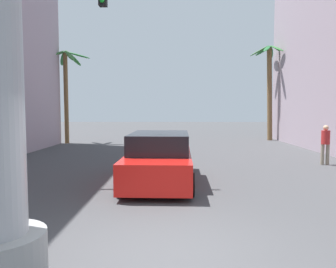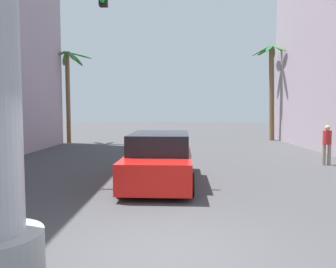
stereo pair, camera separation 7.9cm
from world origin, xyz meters
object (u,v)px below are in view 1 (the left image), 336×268
(palm_tree_far_right, at_px, (269,81))
(pedestrian_mid_right, at_px, (325,142))
(palm_tree_far_left, at_px, (66,79))
(traffic_light_mast, at_px, (4,39))
(car_lead, at_px, (160,159))

(palm_tree_far_right, distance_m, pedestrian_mid_right, 11.66)
(palm_tree_far_left, bearing_deg, pedestrian_mid_right, -32.17)
(traffic_light_mast, bearing_deg, palm_tree_far_right, 49.70)
(car_lead, xyz_separation_m, pedestrian_mid_right, (6.73, 3.37, 0.23))
(car_lead, bearing_deg, palm_tree_far_left, 119.92)
(pedestrian_mid_right, bearing_deg, car_lead, -153.36)
(car_lead, distance_m, pedestrian_mid_right, 7.53)
(palm_tree_far_left, relative_size, pedestrian_mid_right, 3.80)
(palm_tree_far_right, height_order, pedestrian_mid_right, palm_tree_far_right)
(traffic_light_mast, bearing_deg, palm_tree_far_left, 99.88)
(car_lead, bearing_deg, traffic_light_mast, -179.22)
(palm_tree_far_left, height_order, pedestrian_mid_right, palm_tree_far_left)
(palm_tree_far_right, bearing_deg, traffic_light_mast, -130.30)
(traffic_light_mast, relative_size, car_lead, 1.27)
(traffic_light_mast, bearing_deg, car_lead, 0.78)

